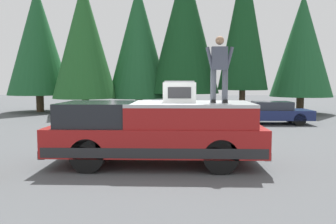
{
  "coord_description": "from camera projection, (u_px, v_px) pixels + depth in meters",
  "views": [
    {
      "loc": [
        -8.83,
        -0.65,
        2.19
      ],
      "look_at": [
        0.37,
        -0.36,
        1.35
      ],
      "focal_mm": 35.75,
      "sensor_mm": 36.0,
      "label": 1
    }
  ],
  "objects": [
    {
      "name": "conifer_far_right",
      "position": [
        38.0,
        41.0,
        23.82
      ],
      "size": [
        4.39,
        4.39,
        8.98
      ],
      "color": "#4C3826",
      "rests_on": "ground"
    },
    {
      "name": "conifer_far_left",
      "position": [
        302.0,
        45.0,
        22.57
      ],
      "size": [
        4.1,
        4.1,
        8.12
      ],
      "color": "#4C3826",
      "rests_on": "ground"
    },
    {
      "name": "parked_car_navy",
      "position": [
        270.0,
        113.0,
        17.3
      ],
      "size": [
        1.64,
        4.1,
        1.16
      ],
      "color": "navy",
      "rests_on": "ground"
    },
    {
      "name": "conifer_center_left",
      "position": [
        185.0,
        27.0,
        22.89
      ],
      "size": [
        4.76,
        4.76,
        10.44
      ],
      "color": "#4C3826",
      "rests_on": "ground"
    },
    {
      "name": "conifer_left",
      "position": [
        244.0,
        22.0,
        21.54
      ],
      "size": [
        3.25,
        3.25,
        10.38
      ],
      "color": "#4C3826",
      "rests_on": "ground"
    },
    {
      "name": "conifer_center_right",
      "position": [
        138.0,
        41.0,
        23.51
      ],
      "size": [
        4.35,
        4.35,
        9.03
      ],
      "color": "#4C3826",
      "rests_on": "ground"
    },
    {
      "name": "person_on_truck_bed",
      "position": [
        219.0,
        67.0,
        8.54
      ],
      "size": [
        0.29,
        0.72,
        1.69
      ],
      "color": "#4C515B",
      "rests_on": "pickup_truck"
    },
    {
      "name": "parked_car_silver",
      "position": [
        167.0,
        111.0,
        18.24
      ],
      "size": [
        1.64,
        4.1,
        1.16
      ],
      "color": "silver",
      "rests_on": "ground"
    },
    {
      "name": "pickup_truck",
      "position": [
        156.0,
        132.0,
        8.8
      ],
      "size": [
        2.01,
        5.54,
        1.65
      ],
      "color": "maroon",
      "rests_on": "ground"
    },
    {
      "name": "compressor_unit",
      "position": [
        179.0,
        92.0,
        8.73
      ],
      "size": [
        0.65,
        0.84,
        0.56
      ],
      "color": "silver",
      "rests_on": "pickup_truck"
    },
    {
      "name": "ground_plane",
      "position": [
        154.0,
        163.0,
        9.01
      ],
      "size": [
        90.0,
        90.0,
        0.0
      ],
      "primitive_type": "plane",
      "color": "#4C4F51"
    },
    {
      "name": "conifer_right",
      "position": [
        84.0,
        39.0,
        22.25
      ],
      "size": [
        4.27,
        4.27,
        8.9
      ],
      "color": "#4C3826",
      "rests_on": "ground"
    }
  ]
}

